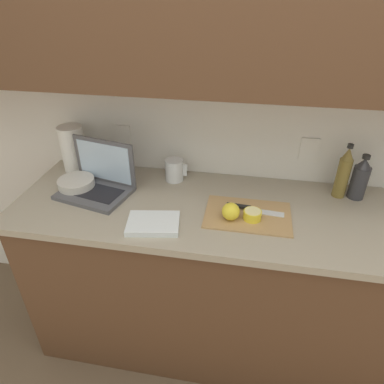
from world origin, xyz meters
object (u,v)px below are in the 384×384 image
at_px(laptop, 98,180).
at_px(lemon_half_cut, 252,215).
at_px(lemon_whole_beside, 231,211).
at_px(cutting_board, 248,215).
at_px(paper_towel_roll, 73,149).
at_px(bottle_green_soda, 360,179).
at_px(bowl_white, 77,184).
at_px(measuring_cup, 174,170).
at_px(knife, 245,208).
at_px(bottle_oil_tall, 343,173).

relative_size(laptop, lemon_half_cut, 4.76).
distance_m(lemon_half_cut, lemon_whole_beside, 0.10).
bearing_deg(lemon_whole_beside, cutting_board, 32.87).
bearing_deg(paper_towel_roll, lemon_half_cut, -17.45).
relative_size(lemon_whole_beside, bottle_green_soda, 0.35).
distance_m(lemon_whole_beside, bowl_white, 0.78).
xyz_separation_m(measuring_cup, bowl_white, (-0.46, -0.19, -0.03)).
relative_size(knife, measuring_cup, 2.26).
bearing_deg(lemon_half_cut, paper_towel_roll, 162.55).
bearing_deg(lemon_whole_beside, measuring_cup, 136.00).
xyz_separation_m(measuring_cup, paper_towel_roll, (-0.56, 0.02, 0.07)).
bearing_deg(lemon_half_cut, bowl_white, 173.18).
bearing_deg(paper_towel_roll, bottle_green_soda, -1.01).
distance_m(laptop, bowl_white, 0.12).
bearing_deg(bowl_white, bottle_green_soda, 7.36).
relative_size(cutting_board, paper_towel_roll, 1.52).
height_order(lemon_whole_beside, bottle_green_soda, bottle_green_soda).
bearing_deg(knife, bowl_white, -178.13).
xyz_separation_m(cutting_board, paper_towel_roll, (-0.95, 0.27, 0.12)).
distance_m(knife, lemon_whole_beside, 0.11).
height_order(laptop, bowl_white, laptop).
bearing_deg(knife, lemon_half_cut, -57.87).
distance_m(laptop, bottle_green_soda, 1.25).
distance_m(lemon_half_cut, paper_towel_roll, 1.02).
bearing_deg(bottle_oil_tall, lemon_half_cut, -145.51).
xyz_separation_m(bottle_green_soda, bowl_white, (-1.35, -0.17, -0.07)).
height_order(lemon_whole_beside, paper_towel_roll, paper_towel_roll).
bearing_deg(measuring_cup, bowl_white, -157.93).
relative_size(lemon_half_cut, measuring_cup, 0.69).
bearing_deg(lemon_whole_beside, bowl_white, 171.08).
height_order(lemon_whole_beside, bowl_white, lemon_whole_beside).
bearing_deg(paper_towel_roll, measuring_cup, -1.55).
relative_size(measuring_cup, paper_towel_roll, 0.46).
xyz_separation_m(lemon_half_cut, lemon_whole_beside, (-0.09, -0.02, 0.02)).
bearing_deg(bottle_green_soda, bottle_oil_tall, 180.00).
relative_size(knife, bottle_green_soda, 1.16).
xyz_separation_m(laptop, bowl_white, (-0.12, -0.01, -0.03)).
distance_m(bottle_oil_tall, paper_towel_roll, 1.37).
relative_size(bottle_oil_tall, paper_towel_roll, 1.08).
bearing_deg(bowl_white, paper_towel_roll, 116.41).
distance_m(measuring_cup, bowl_white, 0.49).
distance_m(knife, lemon_half_cut, 0.07).
xyz_separation_m(knife, bowl_white, (-0.83, 0.04, 0.01)).
relative_size(bottle_green_soda, paper_towel_roll, 0.90).
xyz_separation_m(bottle_green_soda, paper_towel_roll, (-1.45, 0.03, 0.02)).
relative_size(laptop, paper_towel_roll, 1.50).
bearing_deg(lemon_half_cut, lemon_whole_beside, -169.10).
bearing_deg(bottle_green_soda, measuring_cup, 179.32).
distance_m(bowl_white, paper_towel_roll, 0.24).
bearing_deg(cutting_board, bowl_white, 175.02).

